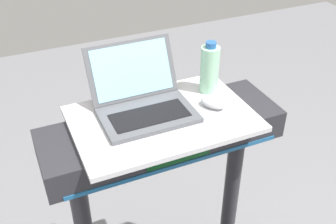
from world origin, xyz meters
The scene contains 4 objects.
desk_board centered at (0.00, 0.70, 1.15)m, with size 0.65×0.43×0.02m, color silver.
laptop centered at (-0.05, 0.77, 1.20)m, with size 0.34×0.32×0.22m.
computer_mouse centered at (0.20, 0.68, 1.17)m, with size 0.06×0.10×0.03m, color #B2B2B7.
water_bottle centered at (0.24, 0.80, 1.25)m, with size 0.07×0.07×0.21m.
Camera 1 is at (-0.48, -0.43, 2.00)m, focal length 44.00 mm.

